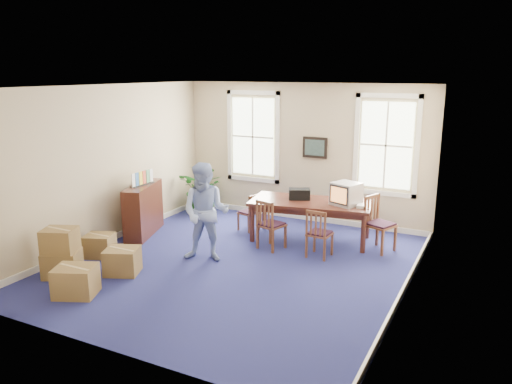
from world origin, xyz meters
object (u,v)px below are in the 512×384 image
at_px(conference_table, 310,221).
at_px(potted_plant, 204,189).
at_px(man, 206,213).
at_px(credenza, 144,210).
at_px(cardboard_boxes, 76,251).
at_px(crt_tv, 346,194).
at_px(chair_near_left, 272,224).

height_order(conference_table, potted_plant, potted_plant).
xyz_separation_m(man, credenza, (-2.02, 0.69, -0.38)).
relative_size(man, cardboard_boxes, 1.17).
bearing_deg(crt_tv, man, -114.32).
relative_size(crt_tv, man, 0.29).
bearing_deg(cardboard_boxes, man, 45.76).
bearing_deg(conference_table, man, -133.63).
xyz_separation_m(crt_tv, man, (-2.05, -2.01, -0.14)).
distance_m(crt_tv, chair_near_left, 1.62).
relative_size(conference_table, potted_plant, 1.96).
bearing_deg(man, credenza, 145.09).
xyz_separation_m(conference_table, man, (-1.32, -1.96, 0.51)).
bearing_deg(cardboard_boxes, credenza, 100.29).
xyz_separation_m(crt_tv, potted_plant, (-3.77, 0.62, -0.44)).
bearing_deg(man, crt_tv, 28.46).
height_order(chair_near_left, potted_plant, potted_plant).
relative_size(crt_tv, cardboard_boxes, 0.34).
relative_size(crt_tv, chair_near_left, 0.53).
height_order(chair_near_left, credenza, credenza).
bearing_deg(man, potted_plant, 107.15).
bearing_deg(potted_plant, crt_tv, -9.32).
height_order(conference_table, cardboard_boxes, cardboard_boxes).
xyz_separation_m(conference_table, credenza, (-3.34, -1.27, 0.13)).
bearing_deg(credenza, man, -37.48).
relative_size(crt_tv, potted_plant, 0.43).
bearing_deg(potted_plant, credenza, -98.85).
bearing_deg(cardboard_boxes, conference_table, 50.95).
height_order(man, credenza, man).
bearing_deg(chair_near_left, credenza, 23.78).
relative_size(man, potted_plant, 1.47).
height_order(crt_tv, man, man).
xyz_separation_m(conference_table, cardboard_boxes, (-2.92, -3.60, 0.03)).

